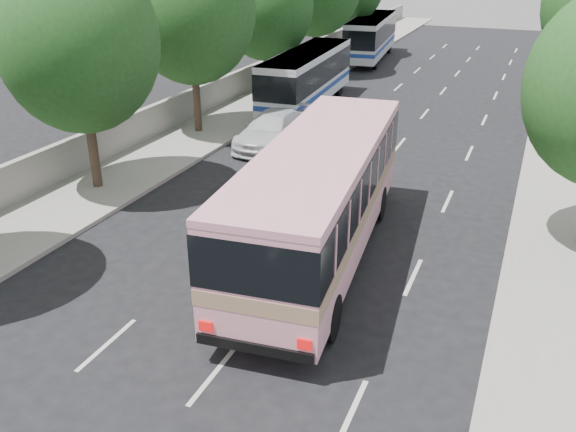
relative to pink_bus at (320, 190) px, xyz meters
The scene contains 13 objects.
ground 4.77m from the pink_bus, 108.02° to the right, with size 120.00×120.00×0.00m, color black.
sidewalk_left 18.89m from the pink_bus, 121.48° to the left, with size 4.00×90.00×0.15m, color #9E998E.
sidewalk_right 17.68m from the pink_bus, 65.78° to the left, with size 4.00×90.00×0.12m, color #9E998E.
low_wall 19.81m from the pink_bus, 125.94° to the left, with size 0.30×90.00×1.50m, color #9E998E.
tree_left_b 10.54m from the pink_bus, 168.69° to the left, with size 5.70×5.70×8.88m.
tree_left_c 14.57m from the pink_bus, 134.94° to the left, with size 6.00×6.00×9.35m.
tree_left_d 20.74m from the pink_bus, 118.70° to the left, with size 5.52×5.52×8.60m.
pink_bus is the anchor object (origin of this frame).
pink_taxi 6.90m from the pink_bus, 112.68° to the left, with size 1.84×4.57×1.56m, color #E3136A.
white_pickup 11.30m from the pink_bus, 121.17° to the left, with size 2.16×5.31×1.54m, color silver.
tour_coach_front 18.12m from the pink_bus, 112.17° to the left, with size 2.90×10.72×3.17m.
tour_coach_rear 33.74m from the pink_bus, 103.02° to the left, with size 3.53×11.19×3.29m.
taxi_roof_sign 6.77m from the pink_bus, 112.68° to the left, with size 0.55×0.18×0.18m, color silver.
Camera 1 is at (6.72, -11.39, 8.86)m, focal length 38.00 mm.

